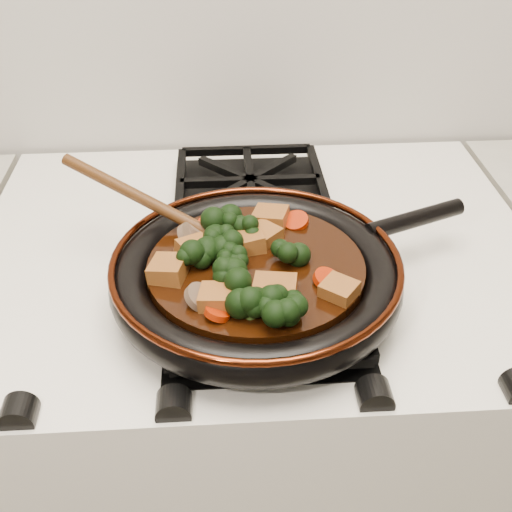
{
  "coord_description": "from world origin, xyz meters",
  "views": [
    {
      "loc": [
        -0.05,
        0.98,
        1.39
      ],
      "look_at": [
        -0.01,
        1.57,
        0.97
      ],
      "focal_mm": 45.0,
      "sensor_mm": 36.0,
      "label": 1
    }
  ],
  "objects": [
    {
      "name": "stove",
      "position": [
        0.0,
        1.69,
        0.45
      ],
      "size": [
        0.76,
        0.6,
        0.9
      ],
      "primitive_type": "cube",
      "color": "white",
      "rests_on": "ground"
    },
    {
      "name": "burner_grate_front",
      "position": [
        0.0,
        1.55,
        0.91
      ],
      "size": [
        0.23,
        0.23,
        0.03
      ],
      "primitive_type": null,
      "color": "black",
      "rests_on": "stove"
    },
    {
      "name": "burner_grate_back",
      "position": [
        0.0,
        1.83,
        0.91
      ],
      "size": [
        0.23,
        0.23,
        0.03
      ],
      "primitive_type": null,
      "color": "black",
      "rests_on": "stove"
    },
    {
      "name": "skillet",
      "position": [
        -0.01,
        1.57,
        0.94
      ],
      "size": [
        0.45,
        0.34,
        0.05
      ],
      "rotation": [
        0.0,
        0.0,
        0.39
      ],
      "color": "black",
      "rests_on": "burner_grate_front"
    },
    {
      "name": "braising_sauce",
      "position": [
        -0.01,
        1.57,
        0.95
      ],
      "size": [
        0.25,
        0.25,
        0.02
      ],
      "primitive_type": "cylinder",
      "color": "black",
      "rests_on": "skillet"
    },
    {
      "name": "tofu_cube_0",
      "position": [
        -0.08,
        1.59,
        0.97
      ],
      "size": [
        0.05,
        0.05,
        0.03
      ],
      "primitive_type": "cube",
      "rotation": [
        0.08,
        0.09,
        0.57
      ],
      "color": "brown",
      "rests_on": "braising_sauce"
    },
    {
      "name": "tofu_cube_1",
      "position": [
        0.08,
        1.51,
        0.97
      ],
      "size": [
        0.05,
        0.05,
        0.02
      ],
      "primitive_type": "cube",
      "rotation": [
        -0.06,
        0.0,
        2.46
      ],
      "color": "brown",
      "rests_on": "braising_sauce"
    },
    {
      "name": "tofu_cube_2",
      "position": [
        0.0,
        1.61,
        0.97
      ],
      "size": [
        0.05,
        0.05,
        0.02
      ],
      "primitive_type": "cube",
      "rotation": [
        -0.05,
        -0.0,
        2.32
      ],
      "color": "brown",
      "rests_on": "braising_sauce"
    },
    {
      "name": "tofu_cube_3",
      "position": [
        -0.05,
        1.5,
        0.97
      ],
      "size": [
        0.04,
        0.04,
        0.03
      ],
      "primitive_type": "cube",
      "rotation": [
        0.04,
        0.08,
        2.99
      ],
      "color": "brown",
      "rests_on": "braising_sauce"
    },
    {
      "name": "tofu_cube_4",
      "position": [
        -0.02,
        1.6,
        0.97
      ],
      "size": [
        0.05,
        0.05,
        0.03
      ],
      "primitive_type": "cube",
      "rotation": [
        -0.09,
        0.07,
        1.78
      ],
      "color": "brown",
      "rests_on": "braising_sauce"
    },
    {
      "name": "tofu_cube_5",
      "position": [
        0.01,
        1.51,
        0.97
      ],
      "size": [
        0.05,
        0.05,
        0.03
      ],
      "primitive_type": "cube",
      "rotation": [
        -0.02,
        0.12,
        1.39
      ],
      "color": "brown",
      "rests_on": "braising_sauce"
    },
    {
      "name": "tofu_cube_6",
      "position": [
        0.02,
        1.65,
        0.97
      ],
      "size": [
        0.05,
        0.05,
        0.03
      ],
      "primitive_type": "cube",
      "rotation": [
        -0.07,
        0.05,
        1.26
      ],
      "color": "brown",
      "rests_on": "braising_sauce"
    },
    {
      "name": "tofu_cube_7",
      "position": [
        -0.11,
        1.55,
        0.97
      ],
      "size": [
        0.05,
        0.05,
        0.03
      ],
      "primitive_type": "cube",
      "rotation": [
        -0.1,
        0.05,
        1.31
      ],
      "color": "brown",
      "rests_on": "braising_sauce"
    },
    {
      "name": "broccoli_floret_0",
      "position": [
        0.03,
        1.57,
        0.97
      ],
      "size": [
        0.07,
        0.06,
        0.06
      ],
      "primitive_type": null,
      "rotation": [
        -0.01,
        -0.19,
        0.14
      ],
      "color": "black",
      "rests_on": "braising_sauce"
    },
    {
      "name": "broccoli_floret_1",
      "position": [
        -0.01,
        1.62,
        0.97
      ],
      "size": [
        0.07,
        0.06,
        0.07
      ],
      "primitive_type": null,
      "rotation": [
        -0.11,
        -0.23,
        0.11
      ],
      "color": "black",
      "rests_on": "braising_sauce"
    },
    {
      "name": "broccoli_floret_2",
      "position": [
        -0.02,
        1.48,
        0.97
      ],
      "size": [
        0.1,
        0.09,
        0.07
      ],
      "primitive_type": null,
      "rotation": [
        0.16,
        0.2,
        0.89
      ],
      "color": "black",
      "rests_on": "braising_sauce"
    },
    {
      "name": "broccoli_floret_3",
      "position": [
        -0.07,
        1.57,
        0.97
      ],
      "size": [
        0.07,
        0.07,
        0.07
      ],
      "primitive_type": null,
      "rotation": [
        -0.17,
        -0.16,
        0.08
      ],
      "color": "black",
      "rests_on": "braising_sauce"
    },
    {
      "name": "broccoli_floret_4",
      "position": [
        -0.01,
        1.48,
        0.97
      ],
      "size": [
        0.07,
        0.07,
        0.06
      ],
      "primitive_type": null,
      "rotation": [
        0.16,
        -0.01,
        1.31
      ],
      "color": "black",
      "rests_on": "braising_sauce"
    },
    {
      "name": "broccoli_floret_5",
      "position": [
        -0.04,
        1.59,
        0.97
      ],
      "size": [
        0.08,
        0.08,
        0.07
      ],
      "primitive_type": null,
      "rotation": [
        -0.22,
        0.12,
        1.2
      ],
      "color": "black",
      "rests_on": "braising_sauce"
    },
    {
      "name": "broccoli_floret_6",
      "position": [
        -0.04,
        1.64,
        0.97
      ],
      "size": [
        0.08,
        0.09,
        0.07
      ],
      "primitive_type": null,
      "rotation": [
        -0.12,
        0.22,
        1.15
      ],
      "color": "black",
      "rests_on": "braising_sauce"
    },
    {
      "name": "broccoli_floret_7",
      "position": [
        0.01,
        1.47,
        0.97
      ],
      "size": [
        0.07,
        0.08,
        0.06
      ],
      "primitive_type": null,
      "rotation": [
        0.0,
        0.09,
        1.9
      ],
      "color": "black",
      "rests_on": "braising_sauce"
    },
    {
      "name": "broccoli_floret_8",
      "position": [
        -0.04,
        1.56,
        0.97
      ],
      "size": [
        0.08,
        0.08,
        0.06
      ],
      "primitive_type": null,
      "rotation": [
        -0.1,
        -0.14,
        0.92
      ],
      "color": "black",
      "rests_on": "braising_sauce"
    },
    {
      "name": "broccoli_floret_9",
      "position": [
        -0.04,
        1.52,
        0.97
      ],
      "size": [
        0.08,
        0.07,
        0.07
      ],
      "primitive_type": null,
      "rotation": [
        0.13,
        -0.21,
        2.99
      ],
      "color": "black",
      "rests_on": "braising_sauce"
    },
    {
      "name": "carrot_coin_0",
      "position": [
        -0.06,
        1.65,
        0.96
      ],
      "size": [
        0.03,
        0.03,
        0.01
      ],
      "primitive_type": "cylinder",
      "rotation": [
        0.22,
        -0.02,
        0.0
      ],
      "color": "#A32104",
      "rests_on": "braising_sauce"
    },
    {
      "name": "carrot_coin_1",
      "position": [
        -0.05,
        1.48,
        0.96
      ],
      "size": [
        0.03,
        0.03,
        0.02
      ],
      "primitive_type": "cylinder",
      "rotation": [
        -0.21,
        0.32,
        0.0
      ],
      "color": "#A32104",
      "rests_on": "braising_sauce"
    },
    {
      "name": "carrot_coin_2",
      "position": [
        0.05,
        1.65,
        0.96
      ],
      "size": [
        0.03,
        0.03,
        0.02
      ],
      "primitive_type": "cylinder",
      "rotation": [
        0.25,
        -0.26,
        0.0
      ],
      "color": "#A32104",
      "rests_on": "braising_sauce"
    },
    {
      "name": "carrot_coin_3",
      "position": [
        0.07,
        1.53,
        0.96
      ],
      "size": [
        0.03,
        0.03,
        0.02
      ],
      "primitive_type": "cylinder",
      "rotation": [
        0.18,
        0.33,
        0.0
      ],
      "color": "#A32104",
      "rests_on": "braising_sauce"
    },
    {
      "name": "carrot_coin_4",
      "position": [
        -0.03,
        1.5,
        0.96
      ],
      "size": [
        0.03,
        0.03,
        0.01
      ],
      "primitive_type": "cylinder",
      "rotation": [
        0.06,
        0.03,
        0.0
      ],
      "color": "#A32104",
      "rests_on": "braising_sauce"
    },
    {
      "name": "carrot_coin_5",
      "position": [
        0.01,
        1.5,
        0.96
      ],
      "size": [
        0.03,
        0.03,
        0.02
      ],
      "primitive_type": "cylinder",
      "rotation": [
        -0.32,
        -0.15,
        0.0
      ],
      "color": "#A32104",
      "rests_on": "braising_sauce"
    },
    {
      "name": "mushroom_slice_0",
      "position": [
        -0.07,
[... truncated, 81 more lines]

